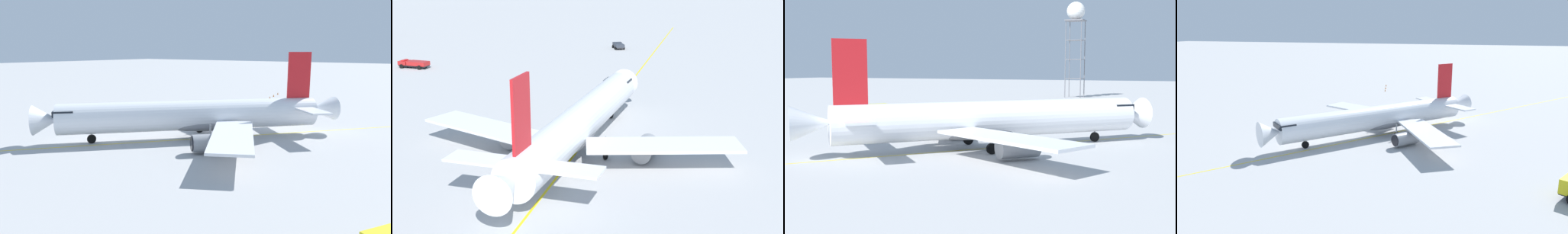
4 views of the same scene
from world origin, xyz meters
TOP-DOWN VIEW (x-y plane):
  - ground_plane at (0.00, 0.00)m, footprint 600.00×600.00m
  - airliner_main at (2.62, 3.25)m, footprint 30.31×31.70m
  - taxiway_centreline at (6.56, 8.37)m, footprint 120.25×146.98m
  - safety_cone_near at (11.74, -39.21)m, footprint 0.36×0.36m
  - safety_cone_mid at (12.54, -43.12)m, footprint 0.36×0.36m
  - safety_cone_far at (13.51, -47.86)m, footprint 0.36×0.36m

SIDE VIEW (x-z plane):
  - ground_plane at x=0.00m, z-range 0.00..0.00m
  - taxiway_centreline at x=6.56m, z-range 0.00..0.01m
  - safety_cone_near at x=11.74m, z-range 0.00..0.55m
  - safety_cone_mid at x=12.54m, z-range 0.00..0.55m
  - safety_cone_far at x=13.51m, z-range 0.00..0.55m
  - airliner_main at x=2.62m, z-range -2.65..8.56m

